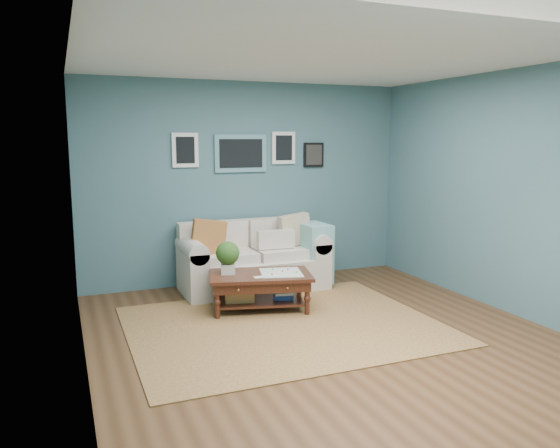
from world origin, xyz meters
TOP-DOWN VIEW (x-y plane):
  - room_shell at (0.00, 0.06)m, footprint 5.00×5.02m
  - area_rug at (-0.28, 0.54)m, footprint 3.16×2.53m
  - loveseat at (-0.02, 2.03)m, footprint 1.91×0.87m
  - coffee_table at (-0.38, 1.16)m, footprint 1.28×0.93m

SIDE VIEW (x-z plane):
  - area_rug at x=-0.28m, z-range 0.00..0.01m
  - coffee_table at x=-0.38m, z-range -0.05..0.76m
  - loveseat at x=-0.02m, z-range -0.09..0.89m
  - room_shell at x=0.00m, z-range 0.01..2.71m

